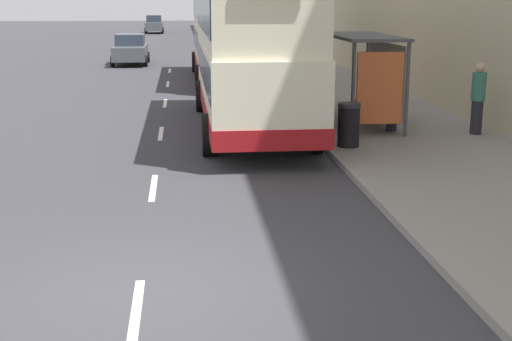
% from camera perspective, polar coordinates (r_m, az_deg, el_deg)
% --- Properties ---
extents(ground_plane, '(220.00, 220.00, 0.00)m').
position_cam_1_polar(ground_plane, '(9.23, -9.36, -9.63)').
color(ground_plane, '#38383D').
extents(pavement, '(5.00, 93.00, 0.14)m').
position_cam_1_polar(pavement, '(47.47, 1.22, 9.37)').
color(pavement, gray).
rests_on(pavement, ground_plane).
extents(lane_mark_0, '(0.12, 2.00, 0.01)m').
position_cam_1_polar(lane_mark_0, '(8.66, -9.59, -11.23)').
color(lane_mark_0, silver).
rests_on(lane_mark_0, ground_plane).
extents(lane_mark_1, '(0.12, 2.00, 0.01)m').
position_cam_1_polar(lane_mark_1, '(14.08, -8.21, -1.36)').
color(lane_mark_1, silver).
rests_on(lane_mark_1, ground_plane).
extents(lane_mark_2, '(0.12, 2.00, 0.01)m').
position_cam_1_polar(lane_mark_2, '(19.69, -7.62, 2.96)').
color(lane_mark_2, silver).
rests_on(lane_mark_2, ground_plane).
extents(lane_mark_3, '(0.12, 2.00, 0.01)m').
position_cam_1_polar(lane_mark_3, '(25.36, -7.28, 5.36)').
color(lane_mark_3, silver).
rests_on(lane_mark_3, ground_plane).
extents(lane_mark_4, '(0.12, 2.00, 0.01)m').
position_cam_1_polar(lane_mark_4, '(31.06, -7.07, 6.88)').
color(lane_mark_4, silver).
rests_on(lane_mark_4, ground_plane).
extents(lane_mark_5, '(0.12, 2.00, 0.01)m').
position_cam_1_polar(lane_mark_5, '(36.78, -6.92, 7.92)').
color(lane_mark_5, silver).
rests_on(lane_mark_5, ground_plane).
extents(bus_shelter, '(1.60, 4.20, 2.48)m').
position_cam_1_polar(bus_shelter, '(19.99, 9.16, 8.48)').
color(bus_shelter, '#4C4C51').
rests_on(bus_shelter, ground_plane).
extents(double_decker_bus_near, '(2.85, 10.53, 4.30)m').
position_cam_1_polar(double_decker_bus_near, '(19.81, -0.52, 9.79)').
color(double_decker_bus_near, beige).
rests_on(double_decker_bus_near, ground_plane).
extents(double_decker_bus_ahead, '(2.85, 10.99, 4.30)m').
position_cam_1_polar(double_decker_bus_ahead, '(32.35, -2.53, 11.28)').
color(double_decker_bus_ahead, beige).
rests_on(double_decker_bus_ahead, ground_plane).
extents(car_0, '(1.92, 4.40, 1.84)m').
position_cam_1_polar(car_0, '(76.59, -8.15, 11.49)').
color(car_0, '#4C5156').
rests_on(car_0, ground_plane).
extents(car_1, '(1.95, 4.43, 1.66)m').
position_cam_1_polar(car_1, '(40.66, -10.01, 9.52)').
color(car_1, '#4C5156').
rests_on(car_1, ground_plane).
extents(pedestrian_at_shelter, '(0.34, 0.34, 1.70)m').
position_cam_1_polar(pedestrian_at_shelter, '(19.38, 10.88, 5.66)').
color(pedestrian_at_shelter, '#23232D').
rests_on(pedestrian_at_shelter, ground_plane).
extents(pedestrian_1, '(0.37, 0.37, 1.85)m').
position_cam_1_polar(pedestrian_1, '(19.46, 17.33, 5.55)').
color(pedestrian_1, '#23232D').
rests_on(pedestrian_1, ground_plane).
extents(pedestrian_2, '(0.32, 0.32, 1.63)m').
position_cam_1_polar(pedestrian_2, '(25.16, 9.59, 7.43)').
color(pedestrian_2, '#23232D').
rests_on(pedestrian_2, ground_plane).
extents(litter_bin, '(0.55, 0.55, 1.05)m').
position_cam_1_polar(litter_bin, '(17.19, 7.42, 3.66)').
color(litter_bin, black).
rests_on(litter_bin, ground_plane).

